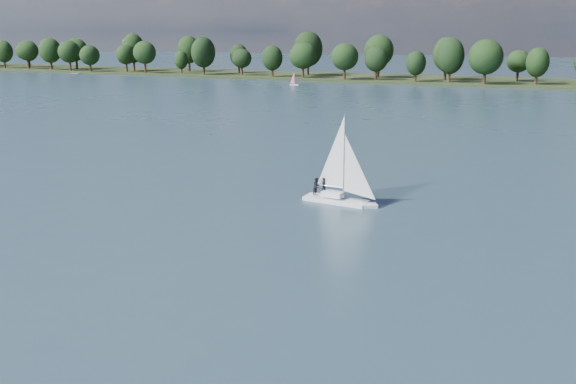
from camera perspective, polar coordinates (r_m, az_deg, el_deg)
The scene contains 6 objects.
ground at distance 117.09m, azimuth 18.19°, elevation 5.12°, with size 700.00×700.00×0.00m, color #233342.
far_shore at distance 228.21m, azimuth 21.32°, elevation 8.93°, with size 660.00×40.00×1.50m, color black.
sailboat at distance 64.64m, azimuth 4.37°, elevation 1.33°, with size 7.39×2.75×9.50m.
dinghy_pink at distance 208.63m, azimuth 0.56°, elevation 9.77°, with size 2.84×1.23×4.46m.
pontoon at distance 278.82m, azimuth -18.31°, elevation 9.96°, with size 4.00×2.00×0.50m, color #55575A.
treeline at distance 225.31m, azimuth 17.16°, elevation 11.26°, with size 562.04×74.06×17.97m.
Camera 1 is at (11.50, -15.29, 16.94)m, focal length 40.00 mm.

